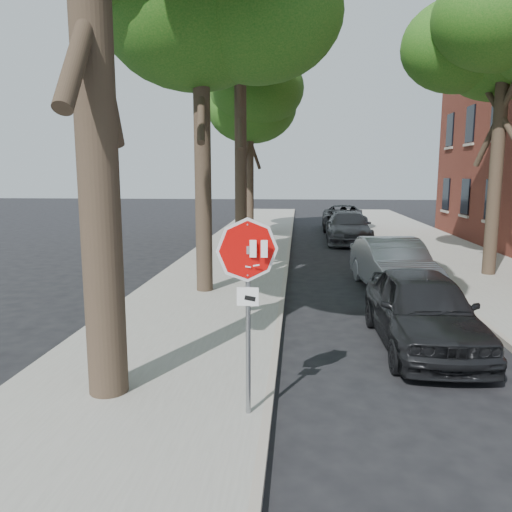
# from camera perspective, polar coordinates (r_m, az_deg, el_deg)

# --- Properties ---
(ground) EXTENTS (120.00, 120.00, 0.00)m
(ground) POSITION_cam_1_polar(r_m,az_deg,el_deg) (6.99, 5.16, -18.50)
(ground) COLOR black
(ground) RESTS_ON ground
(sidewalk_left) EXTENTS (4.00, 55.00, 0.12)m
(sidewalk_left) POSITION_cam_1_polar(r_m,az_deg,el_deg) (18.62, -2.72, -0.57)
(sidewalk_left) COLOR gray
(sidewalk_left) RESTS_ON ground
(sidewalk_right) EXTENTS (4.00, 55.00, 0.12)m
(sidewalk_right) POSITION_cam_1_polar(r_m,az_deg,el_deg) (19.43, 22.98, -0.89)
(sidewalk_right) COLOR gray
(sidewalk_right) RESTS_ON ground
(curb_left) EXTENTS (0.12, 55.00, 0.13)m
(curb_left) POSITION_cam_1_polar(r_m,az_deg,el_deg) (18.46, 3.60, -0.65)
(curb_left) COLOR #9E9384
(curb_left) RESTS_ON ground
(curb_right) EXTENTS (0.12, 55.00, 0.13)m
(curb_right) POSITION_cam_1_polar(r_m,az_deg,el_deg) (18.89, 17.07, -0.82)
(curb_right) COLOR #9E9384
(curb_right) RESTS_ON ground
(stop_sign) EXTENTS (0.76, 0.34, 2.61)m
(stop_sign) POSITION_cam_1_polar(r_m,az_deg,el_deg) (6.32, -0.94, -2.62)
(stop_sign) COLOR gray
(stop_sign) RESTS_ON sidewalk_left
(tree_mid_a) EXTENTS (5.59, 5.19, 9.84)m
(tree_mid_a) POSITION_cam_1_polar(r_m,az_deg,el_deg) (14.22, -6.43, 27.07)
(tree_mid_a) COLOR black
(tree_mid_a) RESTS_ON sidewalk_left
(tree_mid_b) EXTENTS (5.88, 5.46, 10.36)m
(tree_mid_b) POSITION_cam_1_polar(r_m,az_deg,el_deg) (20.98, -1.85, 22.38)
(tree_mid_b) COLOR black
(tree_mid_b) RESTS_ON sidewalk_left
(tree_far) EXTENTS (5.29, 4.91, 9.33)m
(tree_far) POSITION_cam_1_polar(r_m,az_deg,el_deg) (27.70, -0.73, 17.53)
(tree_far) COLOR black
(tree_far) RESTS_ON sidewalk_left
(tree_right) EXTENTS (5.29, 4.91, 9.33)m
(tree_right) POSITION_cam_1_polar(r_m,az_deg,el_deg) (17.82, 26.47, 21.22)
(tree_right) COLOR black
(tree_right) RESTS_ON sidewalk_right
(car_a) EXTENTS (1.81, 4.33, 1.46)m
(car_a) POSITION_cam_1_polar(r_m,az_deg,el_deg) (10.00, 18.47, -5.79)
(car_a) COLOR black
(car_a) RESTS_ON ground
(car_b) EXTENTS (2.00, 4.60, 1.47)m
(car_b) POSITION_cam_1_polar(r_m,az_deg,el_deg) (14.53, 15.37, -1.01)
(car_b) COLOR gray
(car_b) RESTS_ON ground
(car_c) EXTENTS (2.20, 5.13, 1.47)m
(car_c) POSITION_cam_1_polar(r_m,az_deg,el_deg) (24.36, 10.46, 3.23)
(car_c) COLOR #424246
(car_c) RESTS_ON ground
(car_d) EXTENTS (2.60, 5.35, 1.46)m
(car_d) POSITION_cam_1_polar(r_m,az_deg,el_deg) (29.81, 10.00, 4.32)
(car_d) COLOR black
(car_d) RESTS_ON ground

